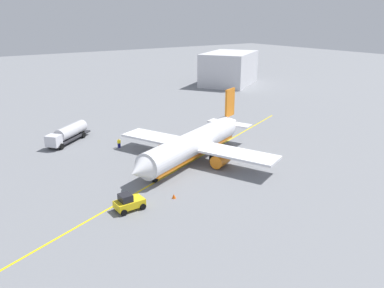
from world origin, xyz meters
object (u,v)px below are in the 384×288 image
object	(u,v)px
pushback_tug	(129,202)
safety_cone_nose	(174,196)
airplane	(193,144)
fuel_tanker	(68,133)
refueling_worker	(119,143)

from	to	relation	value
pushback_tug	safety_cone_nose	xyz separation A→B (m)	(-6.27, 0.50, -0.71)
airplane	pushback_tug	xyz separation A→B (m)	(16.33, 9.42, -1.81)
fuel_tanker	refueling_worker	size ratio (longest dim) A/B	6.00
airplane	pushback_tug	world-z (taller)	airplane
safety_cone_nose	fuel_tanker	bearing A→B (deg)	-83.06
pushback_tug	refueling_worker	distance (m)	24.16
fuel_tanker	safety_cone_nose	distance (m)	31.63
airplane	refueling_worker	bearing A→B (deg)	-60.42
fuel_tanker	pushback_tug	distance (m)	30.97
pushback_tug	safety_cone_nose	world-z (taller)	pushback_tug
refueling_worker	safety_cone_nose	size ratio (longest dim) A/B	2.84
fuel_tanker	pushback_tug	size ratio (longest dim) A/B	2.80
airplane	refueling_worker	distance (m)	15.12
refueling_worker	safety_cone_nose	xyz separation A→B (m)	(2.67, 22.95, -0.52)
refueling_worker	airplane	bearing A→B (deg)	119.58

